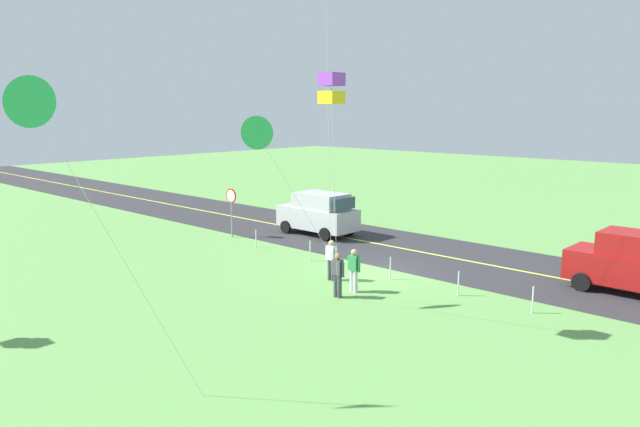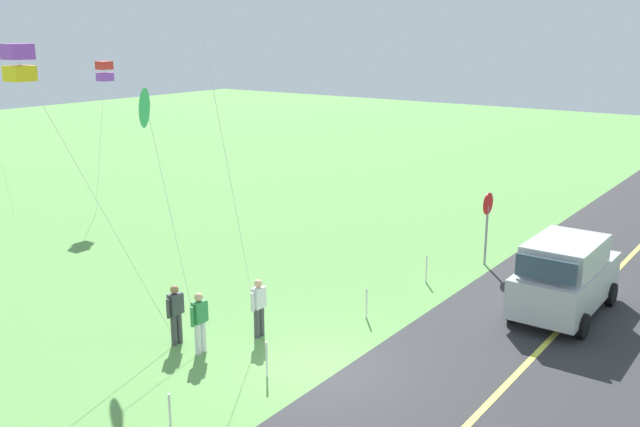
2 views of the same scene
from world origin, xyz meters
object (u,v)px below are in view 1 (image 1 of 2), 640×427
person_child_watcher (338,274)px  kite_pink_drift (31,103)px  stop_sign (231,203)px  car_suv_foreground (319,213)px  car_parked_west_near (636,263)px  person_adult_near (331,259)px  person_adult_companion (354,269)px  kite_yellow_high (331,89)px  kite_blue_mid (257,133)px

person_child_watcher → kite_pink_drift: bearing=27.9°
stop_sign → person_child_watcher: size_ratio=1.60×
car_suv_foreground → kite_pink_drift: bearing=114.9°
car_suv_foreground → stop_sign: bearing=51.7°
car_suv_foreground → person_child_watcher: car_suv_foreground is taller
car_parked_west_near → stop_sign: stop_sign is taller
stop_sign → kite_pink_drift: 18.50m
car_parked_west_near → car_suv_foreground: bearing=0.6°
person_adult_near → kite_pink_drift: (-1.89, 11.60, 5.85)m
person_adult_companion → kite_yellow_high: size_ratio=0.21×
person_adult_near → person_adult_companion: 1.70m
car_suv_foreground → person_adult_companion: bearing=140.2°
person_adult_near → person_adult_companion: same height
stop_sign → person_adult_companion: stop_sign is taller
person_adult_companion → kite_blue_mid: kite_blue_mid is taller
car_parked_west_near → stop_sign: (18.27, 3.74, 0.65)m
car_suv_foreground → kite_yellow_high: (-9.91, 10.08, 5.99)m
car_parked_west_near → kite_yellow_high: bearing=61.6°
person_adult_near → kite_blue_mid: 6.24m
kite_pink_drift → kite_yellow_high: bearing=-102.9°
person_adult_companion → stop_sign: bearing=-124.8°
car_suv_foreground → person_child_watcher: size_ratio=2.75×
stop_sign → person_adult_companion: size_ratio=1.60×
person_adult_near → kite_yellow_high: size_ratio=0.21×
stop_sign → person_adult_near: size_ratio=1.60×
person_adult_companion → person_child_watcher: size_ratio=1.00×
kite_yellow_high → kite_pink_drift: kite_yellow_high is taller
stop_sign → person_adult_near: stop_sign is taller
person_adult_companion → kite_blue_mid: bearing=-43.8°
person_adult_near → person_adult_companion: (-1.60, 0.56, 0.00)m
kite_yellow_high → person_child_watcher: bearing=-52.4°
person_adult_near → person_adult_companion: size_ratio=1.00×
person_adult_near → person_child_watcher: bearing=48.0°
stop_sign → person_child_watcher: (-10.72, 3.88, -0.94)m
person_adult_companion → kite_pink_drift: (-0.28, 11.03, 5.85)m
person_adult_near → kite_yellow_high: bearing=41.8°
person_child_watcher → kite_pink_drift: size_ratio=0.22×
person_adult_near → kite_blue_mid: bearing=1.9°
car_parked_west_near → kite_pink_drift: kite_pink_drift is taller
car_suv_foreground → kite_pink_drift: 20.20m
stop_sign → kite_yellow_high: (-12.74, 6.50, 5.34)m
person_adult_near → kite_pink_drift: size_ratio=0.22×
person_adult_near → person_child_watcher: size_ratio=1.00×
car_parked_west_near → person_adult_near: bearing=34.0°
car_suv_foreground → stop_sign: stop_sign is taller
person_adult_companion → person_child_watcher: 0.88m
kite_pink_drift → car_suv_foreground: bearing=-65.1°
stop_sign → kite_pink_drift: bearing=128.1°
person_adult_near → kite_pink_drift: kite_pink_drift is taller
stop_sign → person_adult_near: bearing=165.0°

